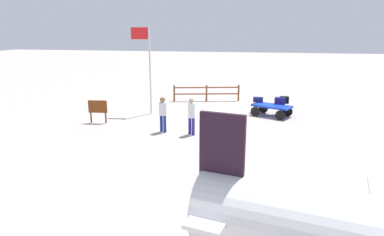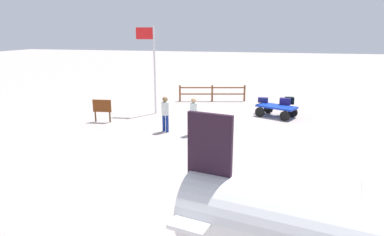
{
  "view_description": "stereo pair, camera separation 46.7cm",
  "coord_description": "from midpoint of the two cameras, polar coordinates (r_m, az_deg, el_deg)",
  "views": [
    {
      "loc": [
        -3.04,
        18.14,
        4.63
      ],
      "look_at": [
        -0.47,
        6.0,
        1.44
      ],
      "focal_mm": 31.72,
      "sensor_mm": 36.0,
      "label": 1
    },
    {
      "loc": [
        -3.5,
        18.04,
        4.63
      ],
      "look_at": [
        -0.47,
        6.0,
        1.44
      ],
      "focal_mm": 31.72,
      "sensor_mm": 36.0,
      "label": 2
    }
  ],
  "objects": [
    {
      "name": "luggage_cart",
      "position": [
        19.35,
        12.53,
        1.64
      ],
      "size": [
        2.33,
        1.9,
        0.64
      ],
      "color": "#1234BC",
      "rests_on": "ground"
    },
    {
      "name": "wooden_fence",
      "position": [
        23.03,
        1.87,
        4.43
      ],
      "size": [
        4.37,
        1.19,
        1.1
      ],
      "color": "brown",
      "rests_on": "ground"
    },
    {
      "name": "suitcase_navy",
      "position": [
        19.95,
        14.6,
        2.96
      ],
      "size": [
        0.51,
        0.42,
        0.39
      ],
      "color": "black",
      "rests_on": "luggage_cart"
    },
    {
      "name": "worker_trailing",
      "position": [
        15.85,
        -5.78,
        1.11
      ],
      "size": [
        0.46,
        0.46,
        1.69
      ],
      "color": "navy",
      "rests_on": "ground"
    },
    {
      "name": "flagpole",
      "position": [
        19.3,
        -8.23,
        9.49
      ],
      "size": [
        1.07,
        0.16,
        4.93
      ],
      "color": "silver",
      "rests_on": "ground"
    },
    {
      "name": "suitcase_tan",
      "position": [
        19.73,
        13.94,
        2.85
      ],
      "size": [
        0.63,
        0.4,
        0.36
      ],
      "color": "navy",
      "rests_on": "luggage_cart"
    },
    {
      "name": "signboard",
      "position": [
        18.15,
        -16.28,
        1.57
      ],
      "size": [
        0.98,
        0.17,
        1.19
      ],
      "color": "#4C3319",
      "rests_on": "ground"
    },
    {
      "name": "worker_lead",
      "position": [
        15.35,
        -0.95,
        0.72
      ],
      "size": [
        0.44,
        0.44,
        1.72
      ],
      "color": "navy",
      "rests_on": "ground"
    },
    {
      "name": "suitcase_dark",
      "position": [
        20.01,
        10.4,
        3.07
      ],
      "size": [
        0.57,
        0.3,
        0.28
      ],
      "color": "navy",
      "rests_on": "luggage_cart"
    },
    {
      "name": "ground_plane",
      "position": [
        18.96,
        1.64,
        0.28
      ],
      "size": [
        120.0,
        120.0,
        0.0
      ],
      "primitive_type": "plane",
      "color": "#AD9E98"
    }
  ]
}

